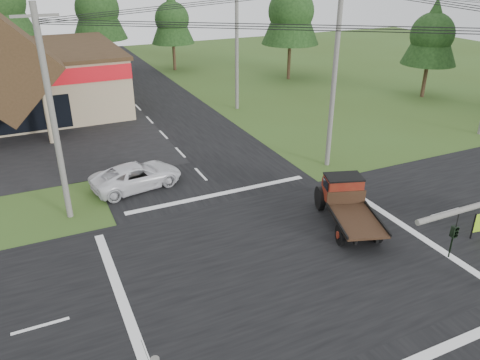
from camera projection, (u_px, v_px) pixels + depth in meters
ground at (280, 259)px, 20.82m from camera, size 120.00×120.00×0.00m
road_ns at (280, 259)px, 20.81m from camera, size 12.00×120.00×0.02m
road_ew at (280, 259)px, 20.81m from camera, size 120.00×12.00×0.02m
utility_pole_nw at (53, 117)px, 22.01m from camera, size 2.00×0.30×10.50m
utility_pole_ne at (335, 74)px, 27.92m from camera, size 2.00×0.30×11.50m
utility_pole_n at (237, 43)px, 39.46m from camera, size 2.00×0.30×11.20m
tree_row_d at (97, 6)px, 52.08m from camera, size 6.16×6.16×11.11m
tree_row_e at (172, 17)px, 54.08m from camera, size 5.04×5.04×9.09m
tree_side_ne at (291, 9)px, 49.14m from camera, size 6.16×6.16×11.11m
tree_side_e_near at (433, 32)px, 42.95m from camera, size 5.04×5.04×9.09m
antique_flatbed_truck at (349, 206)px, 22.96m from camera, size 3.67×5.82×2.27m
white_pickup at (137, 176)px, 27.10m from camera, size 5.57×3.29×1.45m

